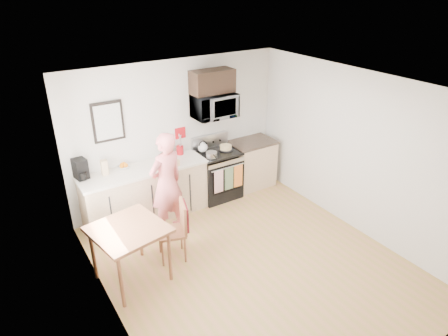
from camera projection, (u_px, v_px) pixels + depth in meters
floor at (252, 263)px, 5.89m from camera, size 4.60×4.60×0.00m
back_wall at (177, 133)px, 7.07m from camera, size 4.00×0.04×2.60m
front_wall at (407, 288)px, 3.58m from camera, size 4.00×0.04×2.60m
left_wall at (107, 232)px, 4.36m from camera, size 0.04×4.60×2.60m
right_wall at (357, 153)px, 6.29m from camera, size 0.04×4.60×2.60m
ceiling at (258, 89)px, 4.76m from camera, size 4.00×4.60×0.04m
window at (87, 182)px, 4.87m from camera, size 0.06×1.40×1.50m
cabinet_left at (146, 194)px, 6.82m from camera, size 2.10×0.60×0.90m
countertop_left at (143, 170)px, 6.62m from camera, size 2.14×0.64×0.04m
cabinet_right at (251, 164)px, 7.90m from camera, size 0.84×0.60×0.90m
countertop_right at (252, 142)px, 7.70m from camera, size 0.88×0.64×0.04m
range at (218, 175)px, 7.50m from camera, size 0.76×0.70×1.16m
microwave at (214, 106)px, 7.00m from camera, size 0.76×0.51×0.42m
upper_cabinet at (212, 81)px, 6.86m from camera, size 0.76×0.35×0.40m
wall_art at (108, 122)px, 6.27m from camera, size 0.50×0.04×0.65m
wall_trivet at (180, 133)px, 7.08m from camera, size 0.20×0.02×0.20m
person at (167, 184)px, 6.31m from camera, size 0.71×0.55×1.71m
dining_table at (129, 234)px, 5.26m from camera, size 0.91×0.91×0.84m
chair at (180, 223)px, 5.79m from camera, size 0.52×0.49×0.92m
knife_block at (167, 153)px, 6.94m from camera, size 0.13×0.15×0.20m
utensil_crock at (180, 146)px, 7.07m from camera, size 0.12×0.12×0.37m
fruit_bowl at (124, 166)px, 6.60m from camera, size 0.23×0.23×0.09m
milk_carton at (104, 167)px, 6.35m from camera, size 0.10×0.10×0.25m
coffee_maker at (81, 169)px, 6.23m from camera, size 0.22×0.29×0.33m
bread_bag at (170, 164)px, 6.64m from camera, size 0.30×0.17×0.11m
cake at (226, 148)px, 7.34m from camera, size 0.26×0.26×0.09m
kettle at (203, 147)px, 7.23m from camera, size 0.17×0.17×0.22m
pot at (212, 155)px, 7.03m from camera, size 0.20×0.33×0.10m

